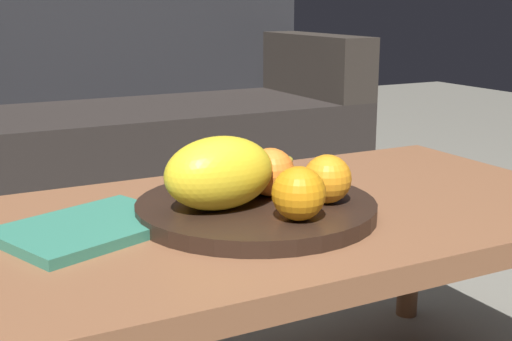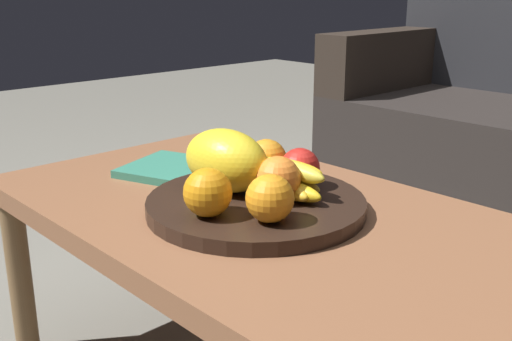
{
  "view_description": "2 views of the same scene",
  "coord_description": "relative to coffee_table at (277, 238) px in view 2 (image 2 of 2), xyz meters",
  "views": [
    {
      "loc": [
        -0.54,
        -0.96,
        0.75
      ],
      "look_at": [
        -0.04,
        -0.02,
        0.48
      ],
      "focal_mm": 49.27,
      "sensor_mm": 36.0,
      "label": 1
    },
    {
      "loc": [
        0.69,
        -0.7,
        0.79
      ],
      "look_at": [
        -0.04,
        -0.02,
        0.48
      ],
      "focal_mm": 42.88,
      "sensor_mm": 36.0,
      "label": 2
    }
  ],
  "objects": [
    {
      "name": "melon_large_front",
      "position": [
        -0.1,
        -0.03,
        0.13
      ],
      "size": [
        0.18,
        0.12,
        0.11
      ],
      "primitive_type": "ellipsoid",
      "rotation": [
        0.0,
        0.0,
        0.05
      ],
      "color": "yellow",
      "rests_on": "fruit_bowl"
    },
    {
      "name": "apple_front",
      "position": [
        -0.02,
        0.08,
        0.11
      ],
      "size": [
        0.07,
        0.07,
        0.07
      ],
      "primitive_type": "sphere",
      "color": "red",
      "rests_on": "fruit_bowl"
    },
    {
      "name": "magazine",
      "position": [
        -0.29,
        0.02,
        0.05
      ],
      "size": [
        0.3,
        0.26,
        0.02
      ],
      "primitive_type": "cube",
      "rotation": [
        0.0,
        0.0,
        0.35
      ],
      "color": "#358068",
      "rests_on": "coffee_table"
    },
    {
      "name": "orange_front",
      "position": [
        -0.03,
        -0.13,
        0.11
      ],
      "size": [
        0.08,
        0.08,
        0.08
      ],
      "primitive_type": "sphere",
      "color": "orange",
      "rests_on": "fruit_bowl"
    },
    {
      "name": "orange_back",
      "position": [
        -0.1,
        0.07,
        0.11
      ],
      "size": [
        0.08,
        0.08,
        0.08
      ],
      "primitive_type": "sphere",
      "color": "orange",
      "rests_on": "fruit_bowl"
    },
    {
      "name": "banana_bunch",
      "position": [
        -0.02,
        0.04,
        0.1
      ],
      "size": [
        0.18,
        0.09,
        0.06
      ],
      "color": "yellow",
      "rests_on": "fruit_bowl"
    },
    {
      "name": "fruit_bowl",
      "position": [
        -0.04,
        -0.02,
        0.06
      ],
      "size": [
        0.38,
        0.38,
        0.03
      ],
      "primitive_type": "cylinder",
      "color": "black",
      "rests_on": "coffee_table"
    },
    {
      "name": "orange_left",
      "position": [
        0.06,
        -0.08,
        0.11
      ],
      "size": [
        0.08,
        0.08,
        0.08
      ],
      "primitive_type": "sphere",
      "color": "orange",
      "rests_on": "fruit_bowl"
    },
    {
      "name": "coffee_table",
      "position": [
        0.0,
        0.0,
        0.0
      ],
      "size": [
        1.13,
        0.6,
        0.41
      ],
      "color": "brown",
      "rests_on": "ground_plane"
    },
    {
      "name": "orange_right",
      "position": [
        -0.0,
        0.0,
        0.11
      ],
      "size": [
        0.08,
        0.08,
        0.08
      ],
      "primitive_type": "sphere",
      "color": "orange",
      "rests_on": "fruit_bowl"
    }
  ]
}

